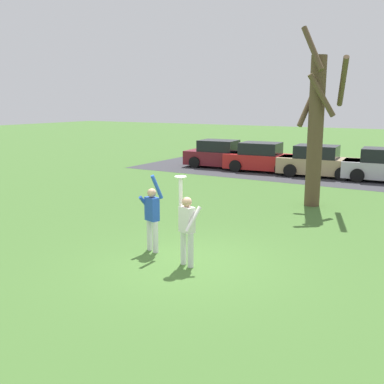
{
  "coord_description": "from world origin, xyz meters",
  "views": [
    {
      "loc": [
        5.38,
        -8.75,
        3.79
      ],
      "look_at": [
        -0.59,
        1.19,
        1.47
      ],
      "focal_mm": 42.37,
      "sensor_mm": 36.0,
      "label": 1
    }
  ],
  "objects": [
    {
      "name": "ground_plane",
      "position": [
        0.0,
        0.0,
        0.0
      ],
      "size": [
        120.0,
        120.0,
        0.0
      ],
      "primitive_type": "plane",
      "color": "#426B2D"
    },
    {
      "name": "parked_car_red",
      "position": [
        -4.09,
        14.58,
        0.73
      ],
      "size": [
        4.24,
        2.31,
        1.59
      ],
      "rotation": [
        0.0,
        0.0,
        0.09
      ],
      "color": "red",
      "rests_on": "ground_plane"
    },
    {
      "name": "person_catcher",
      "position": [
        0.07,
        -0.13,
        0.98
      ],
      "size": [
        0.58,
        0.48,
        2.08
      ],
      "rotation": [
        0.0,
        0.0,
        2.82
      ],
      "color": "silver",
      "rests_on": "ground_plane"
    },
    {
      "name": "parking_strip",
      "position": [
        0.72,
        14.88,
        0.0
      ],
      "size": [
        24.4,
        6.4,
        0.01
      ],
      "primitive_type": "cube",
      "color": "#38383D",
      "rests_on": "ground_plane"
    },
    {
      "name": "parked_car_tan",
      "position": [
        -0.96,
        14.51,
        0.73
      ],
      "size": [
        4.24,
        2.31,
        1.59
      ],
      "rotation": [
        0.0,
        0.0,
        0.09
      ],
      "color": "tan",
      "rests_on": "ground_plane"
    },
    {
      "name": "person_defender",
      "position": [
        -1.24,
        0.31,
        0.98
      ],
      "size": [
        0.62,
        0.56,
        2.04
      ],
      "rotation": [
        0.0,
        0.0,
        5.96
      ],
      "color": "silver",
      "rests_on": "ground_plane"
    },
    {
      "name": "frisbee_disc",
      "position": [
        -0.14,
        -0.06,
        2.09
      ],
      "size": [
        0.27,
        0.27,
        0.02
      ],
      "primitive_type": "cylinder",
      "color": "white",
      "rests_on": "person_catcher"
    },
    {
      "name": "parked_car_maroon",
      "position": [
        -6.8,
        14.76,
        0.73
      ],
      "size": [
        4.24,
        2.31,
        1.59
      ],
      "rotation": [
        0.0,
        0.0,
        0.09
      ],
      "color": "maroon",
      "rests_on": "ground_plane"
    },
    {
      "name": "bare_tree_tall",
      "position": [
        0.77,
        7.65,
        2.94
      ],
      "size": [
        1.82,
        1.89,
        6.37
      ],
      "color": "brown",
      "rests_on": "ground_plane"
    }
  ]
}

